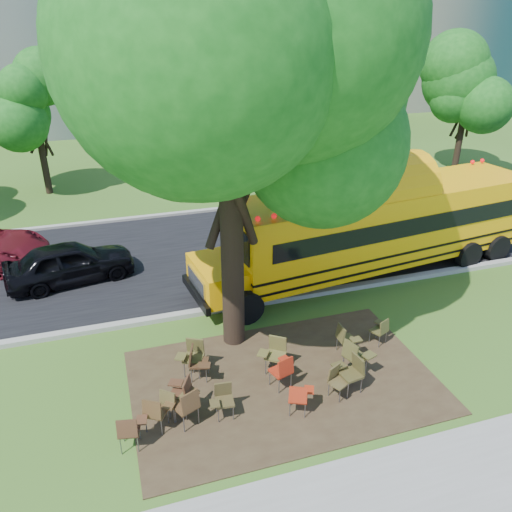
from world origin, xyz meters
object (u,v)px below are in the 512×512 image
object	(u,v)px
chair_5	(337,379)
chair_13	(381,329)
chair_6	(352,370)
black_car	(70,262)
chair_12	(345,337)
chair_15	(275,351)
school_bus	(381,224)
chair_4	(299,396)
chair_11	(283,369)
chair_14	(156,411)
chair_3	(223,397)
chair_0	(130,429)
chair_9	(193,354)
chair_2	(188,403)
chair_7	(355,355)
main_tree	(229,106)
chair_8	(182,392)
chair_10	(197,360)
chair_1	(172,400)

from	to	relation	value
chair_5	chair_13	distance (m)	2.47
chair_6	black_car	world-z (taller)	black_car
chair_12	chair_15	world-z (taller)	chair_15
chair_15	black_car	bearing A→B (deg)	-17.29
school_bus	black_car	bearing A→B (deg)	160.36
chair_4	chair_11	world-z (taller)	chair_11
chair_15	chair_14	bearing A→B (deg)	56.20
chair_3	chair_13	size ratio (longest dim) A/B	1.05
chair_0	chair_4	distance (m)	3.50
chair_5	chair_9	world-z (taller)	chair_9
chair_2	black_car	size ratio (longest dim) A/B	0.24
chair_7	main_tree	bearing A→B (deg)	-151.83
chair_0	chair_4	world-z (taller)	chair_0
chair_2	chair_8	world-z (taller)	chair_2
chair_3	chair_5	xyz separation A→B (m)	(2.56, -0.18, -0.01)
school_bus	chair_8	size ratio (longest dim) A/B	12.79
chair_3	chair_2	bearing A→B (deg)	8.88
school_bus	black_car	size ratio (longest dim) A/B	3.00
school_bus	chair_5	distance (m)	6.80
chair_7	chair_11	distance (m)	1.77
chair_2	chair_3	bearing A→B (deg)	-20.87
chair_14	black_car	xyz separation A→B (m)	(-1.76, 7.36, 0.14)
chair_7	chair_14	size ratio (longest dim) A/B	1.11
chair_8	chair_3	bearing A→B (deg)	-86.05
black_car	chair_10	bearing A→B (deg)	-165.68
chair_13	chair_2	bearing A→B (deg)	170.07
black_car	school_bus	bearing A→B (deg)	-113.95
chair_7	black_car	size ratio (longest dim) A/B	0.24
chair_10	school_bus	bearing A→B (deg)	137.15
chair_3	school_bus	bearing A→B (deg)	-136.97
chair_3	chair_10	bearing A→B (deg)	-72.49
chair_12	chair_5	bearing A→B (deg)	-33.53
main_tree	chair_10	distance (m)	5.77
chair_12	black_car	xyz separation A→B (m)	(-6.60, 6.18, 0.15)
chair_5	chair_7	distance (m)	0.92
chair_4	chair_12	size ratio (longest dim) A/B	0.97
chair_2	black_car	xyz separation A→B (m)	(-2.41, 7.39, 0.09)
chair_6	chair_13	bearing A→B (deg)	-57.31
school_bus	chair_0	bearing A→B (deg)	-154.40
school_bus	chair_2	bearing A→B (deg)	-151.92
main_tree	chair_6	xyz separation A→B (m)	(2.02, -2.70, -5.46)
chair_11	chair_3	bearing A→B (deg)	178.60
chair_1	chair_2	bearing A→B (deg)	-3.70
chair_14	chair_15	size ratio (longest dim) A/B	0.93
main_tree	chair_8	xyz separation A→B (m)	(-1.75, -2.27, -5.46)
chair_7	chair_11	xyz separation A→B (m)	(-1.77, 0.08, -0.05)
chair_12	chair_14	distance (m)	4.98
chair_15	chair_3	bearing A→B (deg)	70.83
chair_11	chair_2	bearing A→B (deg)	174.47
chair_4	black_car	size ratio (longest dim) A/B	0.21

